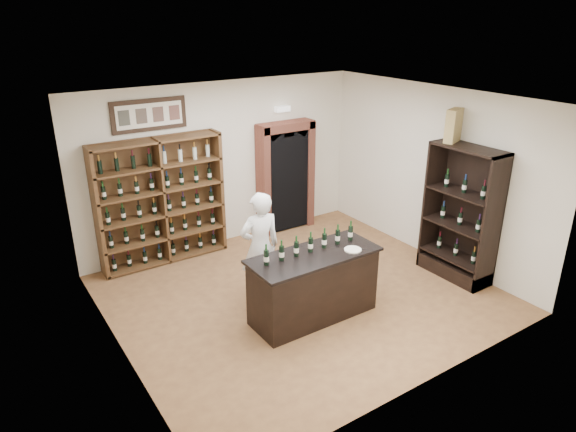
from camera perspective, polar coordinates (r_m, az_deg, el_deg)
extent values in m
plane|color=olive|center=(8.12, 1.40, -8.66)|extent=(5.50, 5.50, 0.00)
plane|color=white|center=(7.08, 1.63, 12.71)|extent=(5.50, 5.50, 0.00)
cube|color=silver|center=(9.52, -7.21, 5.71)|extent=(5.50, 0.04, 3.00)
cube|color=silver|center=(6.42, -19.07, -3.60)|extent=(0.04, 5.00, 3.00)
cube|color=silver|center=(9.25, 15.64, 4.57)|extent=(0.04, 5.00, 3.00)
cube|color=#4F371B|center=(9.14, -14.28, 1.86)|extent=(2.20, 0.02, 2.20)
cube|color=#4F371B|center=(8.72, -20.45, 0.12)|extent=(0.06, 0.38, 2.20)
cube|color=#4F371B|center=(9.36, -7.77, 2.83)|extent=(0.06, 0.38, 2.20)
cube|color=#4F371B|center=(8.98, -13.88, 1.54)|extent=(0.04, 0.38, 2.20)
cube|color=#4F371B|center=(9.40, -13.30, -4.53)|extent=(2.18, 0.38, 0.04)
cube|color=#4F371B|center=(9.22, -13.53, -2.17)|extent=(2.18, 0.38, 0.04)
cube|color=#4F371B|center=(9.06, -13.76, 0.28)|extent=(2.18, 0.38, 0.03)
cube|color=#4F371B|center=(8.91, -14.01, 2.81)|extent=(2.18, 0.38, 0.04)
cube|color=#4F371B|center=(8.79, -14.26, 5.42)|extent=(2.18, 0.38, 0.04)
cube|color=#4F371B|center=(8.68, -14.52, 8.10)|extent=(2.18, 0.38, 0.04)
cube|color=black|center=(8.77, -15.17, 10.79)|extent=(1.25, 0.04, 0.52)
cube|color=black|center=(10.11, -0.32, 4.21)|extent=(0.97, 0.29, 2.05)
cube|color=#9D4F3C|center=(9.82, -2.77, 3.78)|extent=(0.14, 0.35, 2.15)
cube|color=#9D4F3C|center=(10.36, 2.13, 4.77)|extent=(0.14, 0.35, 2.15)
cube|color=#9D4F3C|center=(9.82, -0.27, 9.94)|extent=(1.15, 0.35, 0.16)
cube|color=white|center=(9.85, -0.62, 11.81)|extent=(0.30, 0.10, 0.10)
cube|color=black|center=(7.37, 2.84, -7.93)|extent=(1.80, 0.70, 0.94)
cube|color=black|center=(7.13, 2.92, -4.37)|extent=(1.88, 0.78, 0.04)
cylinder|color=black|center=(6.78, -2.43, -4.65)|extent=(0.07, 0.07, 0.21)
cylinder|color=silver|center=(6.78, -2.42, -4.77)|extent=(0.07, 0.07, 0.07)
cylinder|color=#1B5320|center=(6.71, -2.45, -3.51)|extent=(0.03, 0.03, 0.09)
cylinder|color=black|center=(6.89, -0.72, -4.16)|extent=(0.07, 0.07, 0.21)
cylinder|color=silver|center=(6.90, -0.72, -4.27)|extent=(0.07, 0.07, 0.07)
cylinder|color=#1B5320|center=(6.82, -0.72, -3.03)|extent=(0.03, 0.03, 0.09)
cylinder|color=black|center=(7.01, 0.93, -3.68)|extent=(0.07, 0.07, 0.21)
cylinder|color=silver|center=(7.02, 0.93, -3.79)|extent=(0.07, 0.07, 0.07)
cylinder|color=#1B5320|center=(6.95, 0.94, -2.57)|extent=(0.03, 0.03, 0.09)
cylinder|color=black|center=(7.14, 2.52, -3.22)|extent=(0.07, 0.07, 0.21)
cylinder|color=silver|center=(7.14, 2.52, -3.32)|extent=(0.07, 0.07, 0.07)
cylinder|color=#1B5320|center=(7.07, 2.54, -2.12)|extent=(0.03, 0.03, 0.09)
cylinder|color=black|center=(7.27, 4.06, -2.76)|extent=(0.07, 0.07, 0.21)
cylinder|color=silver|center=(7.27, 4.05, -2.87)|extent=(0.07, 0.07, 0.07)
cylinder|color=#1B5320|center=(7.21, 4.09, -1.68)|extent=(0.03, 0.03, 0.09)
cylinder|color=black|center=(7.40, 5.53, -2.33)|extent=(0.07, 0.07, 0.21)
cylinder|color=silver|center=(7.41, 5.53, -2.43)|extent=(0.07, 0.07, 0.07)
cylinder|color=#1B5320|center=(7.34, 5.57, -1.26)|extent=(0.03, 0.03, 0.09)
cylinder|color=black|center=(7.55, 6.95, -1.91)|extent=(0.07, 0.07, 0.21)
cylinder|color=silver|center=(7.55, 6.95, -2.01)|extent=(0.07, 0.07, 0.07)
cylinder|color=#1B5320|center=(7.49, 7.00, -0.86)|extent=(0.03, 0.03, 0.09)
cube|color=black|center=(8.83, 19.58, 0.52)|extent=(0.02, 1.20, 2.20)
cube|color=black|center=(8.35, 21.72, -1.02)|extent=(0.48, 0.04, 2.20)
cube|color=black|center=(8.99, 15.79, 1.36)|extent=(0.48, 0.04, 2.20)
cube|color=black|center=(8.34, 19.54, 7.12)|extent=(0.48, 1.20, 0.04)
cube|color=black|center=(9.05, 17.90, -5.56)|extent=(0.48, 1.20, 0.24)
cube|color=black|center=(8.95, 18.07, -4.25)|extent=(0.48, 1.16, 0.03)
cube|color=black|center=(8.73, 18.49, -1.01)|extent=(0.48, 1.16, 0.03)
cube|color=black|center=(8.54, 18.93, 2.39)|extent=(0.48, 1.16, 0.03)
imported|color=white|center=(7.63, -3.12, -3.50)|extent=(0.67, 0.49, 1.72)
cylinder|color=silver|center=(7.26, 7.22, -3.74)|extent=(0.24, 0.24, 0.02)
cube|color=tan|center=(8.51, 17.91, 9.54)|extent=(0.40, 0.27, 0.52)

